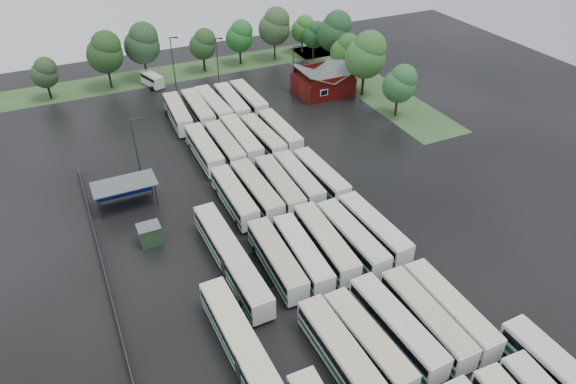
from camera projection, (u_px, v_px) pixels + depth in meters
name	position (u px, v px, depth m)	size (l,w,h in m)	color
ground	(317.00, 268.00, 59.00)	(160.00, 160.00, 0.00)	black
brick_building	(323.00, 84.00, 98.07)	(10.07, 8.60, 5.39)	maroon
wash_shed	(124.00, 185.00, 67.59)	(8.20, 4.20, 3.58)	#2D2D30
utility_hut	(150.00, 234.00, 61.90)	(2.70, 2.20, 2.62)	#203E20
grass_strip_north	(181.00, 72.00, 107.75)	(80.00, 10.00, 0.01)	#315226
grass_strip_east	(367.00, 84.00, 102.67)	(10.00, 50.00, 0.01)	#315226
west_fence	(106.00, 278.00, 56.80)	(0.10, 50.00, 1.20)	#2D2D30
bus_r1c0	(341.00, 353.00, 47.00)	(2.87, 12.38, 3.43)	silver
bus_r1c1	(368.00, 342.00, 48.15)	(3.14, 12.04, 3.32)	silver
bus_r1c2	(396.00, 326.00, 49.56)	(3.21, 12.53, 3.46)	silver
bus_r1c3	(426.00, 318.00, 50.46)	(2.63, 12.19, 3.39)	silver
bus_r1c4	(449.00, 309.00, 51.39)	(2.63, 12.22, 3.40)	silver
bus_r2c0	(277.00, 259.00, 57.53)	(2.89, 12.16, 3.37)	silver
bus_r2c1	(302.00, 254.00, 58.27)	(3.08, 12.07, 3.33)	silver
bus_r2c2	(325.00, 243.00, 59.70)	(3.18, 12.64, 3.49)	silver
bus_r2c3	(352.00, 238.00, 60.45)	(2.95, 12.52, 3.47)	silver
bus_r2c4	(373.00, 228.00, 61.96)	(3.13, 12.31, 3.40)	silver
bus_r3c0	(234.00, 196.00, 67.49)	(2.57, 11.99, 3.34)	silver
bus_r3c1	(257.00, 191.00, 68.48)	(2.82, 12.45, 3.45)	silver
bus_r3c2	(279.00, 186.00, 69.47)	(2.98, 12.35, 3.42)	silver
bus_r3c3	(299.00, 180.00, 70.84)	(2.74, 11.94, 3.31)	silver
bus_r3c4	(321.00, 176.00, 71.60)	(2.99, 12.00, 3.31)	silver
bus_r4c0	(204.00, 149.00, 77.58)	(2.71, 12.35, 3.43)	silver
bus_r4c1	(225.00, 146.00, 78.50)	(2.62, 12.12, 3.37)	silver
bus_r4c2	(241.00, 140.00, 79.88)	(2.78, 12.58, 3.49)	silver
bus_r4c3	(263.00, 137.00, 80.64)	(3.16, 12.17, 3.36)	silver
bus_r4c4	(280.00, 132.00, 82.23)	(2.71, 11.96, 3.32)	silver
bus_r5c0	(178.00, 113.00, 87.52)	(3.22, 12.37, 3.41)	silver
bus_r5c1	(198.00, 110.00, 88.61)	(2.86, 12.53, 3.48)	silver
bus_r5c2	(214.00, 106.00, 89.77)	(3.15, 12.70, 3.51)	silver
bus_r5c3	(232.00, 103.00, 90.73)	(2.99, 12.56, 3.48)	silver
bus_r5c4	(249.00, 99.00, 92.19)	(2.74, 12.36, 3.43)	silver
artic_bus_west_b	(231.00, 258.00, 57.66)	(3.01, 18.38, 3.40)	silver
artic_bus_west_c	(247.00, 356.00, 46.75)	(3.15, 18.60, 3.44)	silver
minibus	(152.00, 79.00, 101.03)	(3.71, 6.02, 2.47)	silver
tree_north_0	(45.00, 72.00, 93.90)	(4.90, 4.90, 8.11)	black
tree_north_1	(105.00, 52.00, 96.91)	(6.83, 6.83, 11.31)	black
tree_north_2	(143.00, 43.00, 100.56)	(6.98, 6.98, 11.56)	#362419
tree_north_3	(203.00, 44.00, 105.02)	(5.44, 5.44, 9.01)	black
tree_north_4	(240.00, 36.00, 108.22)	(5.75, 5.75, 9.52)	black
tree_north_5	(275.00, 26.00, 109.90)	(6.86, 6.86, 11.37)	#362217
tree_north_6	(303.00, 29.00, 114.48)	(5.10, 5.10, 8.45)	#3C2F21
tree_east_0	(401.00, 83.00, 87.58)	(5.71, 5.71, 9.45)	black
tree_east_1	(367.00, 54.00, 93.73)	(7.48, 7.48, 12.39)	black
tree_east_2	(346.00, 50.00, 100.83)	(5.78, 5.75, 9.52)	black
tree_east_3	(335.00, 31.00, 105.94)	(7.19, 7.19, 11.91)	black
tree_east_4	(315.00, 35.00, 111.45)	(5.00, 4.98, 8.25)	#2F241A
lamp_post_ne	(294.00, 71.00, 92.05)	(1.64, 0.32, 10.64)	#2D2D30
lamp_post_nw	(137.00, 148.00, 69.45)	(1.60, 0.31, 10.42)	#2D2D30
lamp_post_back_w	(174.00, 61.00, 95.87)	(1.65, 0.32, 10.69)	#2D2D30
lamp_post_back_e	(218.00, 59.00, 98.32)	(1.49, 0.29, 9.67)	#2D2D30
puddle_2	(256.00, 271.00, 58.52)	(6.44, 6.44, 0.01)	black
puddle_3	(365.00, 246.00, 62.12)	(4.43, 4.43, 0.01)	black
puddle_4	(517.00, 334.00, 51.22)	(3.12, 3.12, 0.01)	black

